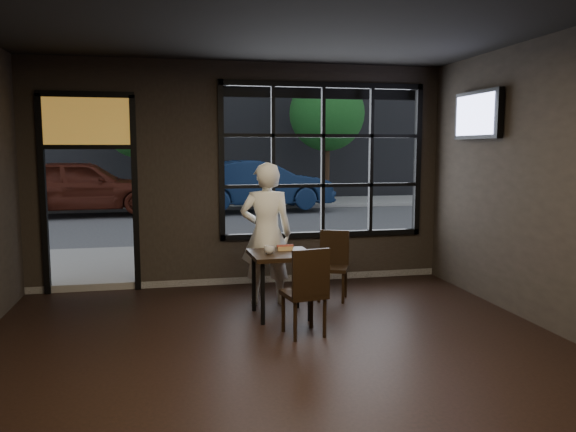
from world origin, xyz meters
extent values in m
cube|color=black|center=(0.00, 0.00, -0.01)|extent=(6.00, 7.00, 0.02)
cube|color=black|center=(1.20, 3.50, 1.80)|extent=(3.06, 0.12, 2.28)
cube|color=orange|center=(-2.10, 3.50, 2.35)|extent=(1.20, 0.06, 0.70)
cube|color=#545456|center=(0.00, 24.00, -0.02)|extent=(60.00, 41.00, 0.04)
cube|color=#5B5956|center=(0.00, 23.00, 7.50)|extent=(28.00, 12.00, 15.00)
cube|color=black|center=(0.24, 1.83, 0.38)|extent=(0.74, 0.74, 0.77)
cube|color=black|center=(0.34, 1.12, 0.48)|extent=(0.48, 0.48, 0.96)
cube|color=black|center=(1.04, 2.40, 0.45)|extent=(0.51, 0.51, 0.90)
imported|color=white|center=(0.16, 2.40, 0.90)|extent=(0.71, 0.52, 1.81)
imported|color=silver|center=(0.09, 1.78, 0.81)|extent=(0.15, 0.15, 0.10)
cube|color=black|center=(2.93, 2.20, 2.41)|extent=(0.12, 1.06, 0.62)
imported|color=#0E1E3C|center=(1.65, 12.72, 0.86)|extent=(4.71, 2.01, 1.51)
imported|color=#47180E|center=(-3.54, 12.72, 0.89)|extent=(4.74, 2.12, 1.58)
cylinder|color=#332114|center=(-2.01, 14.91, 1.07)|extent=(0.19, 0.19, 2.14)
sphere|color=#1E5E21|center=(-2.01, 14.91, 2.81)|extent=(2.33, 2.33, 2.33)
cylinder|color=#332114|center=(4.44, 14.80, 1.22)|extent=(0.22, 0.22, 2.43)
sphere|color=#1A6721|center=(4.44, 14.80, 3.20)|extent=(2.65, 2.65, 2.65)
camera|label=1|loc=(-1.01, -4.54, 1.98)|focal=35.00mm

